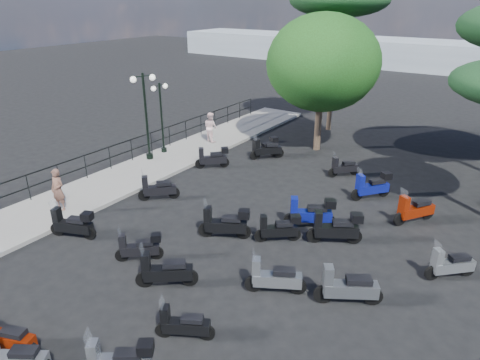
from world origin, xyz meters
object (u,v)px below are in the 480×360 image
Objects in this scene: scooter_1 at (73,224)px; scooter_14 at (311,213)px; scooter_20 at (279,229)px; scooter_25 at (450,265)px; scooter_12 at (183,325)px; scooter_13 at (225,224)px; pedestrian_far at (211,127)px; pine_2 at (339,0)px; lamp_post_2 at (161,113)px; scooter_8 at (139,248)px; scooter_19 at (336,228)px; scooter_6 at (15,359)px; scooter_15 at (343,168)px; scooter_4 at (264,148)px; woman at (58,190)px; scooter_5 at (6,338)px; scooter_2 at (158,189)px; lamp_post_1 at (146,111)px; scooter_21 at (372,186)px; scooter_3 at (213,158)px; scooter_24 at (347,288)px; scooter_9 at (267,149)px; scooter_18 at (274,278)px; scooter_7 at (165,272)px; scooter_26 at (414,210)px; broadleaf_tree at (323,63)px.

scooter_14 reaches higher than scooter_1.
scooter_25 reaches higher than scooter_20.
scooter_12 is 0.79× the size of scooter_13.
pedestrian_far is 0.19× the size of pine_2.
scooter_1 is (3.30, -8.00, -1.70)m from lamp_post_2.
scooter_8 is 6.46m from scooter_19.
pedestrian_far is 14.81m from scooter_25.
scooter_6 is 0.84× the size of scooter_14.
scooter_15 is 10.39m from pine_2.
lamp_post_2 is 2.31× the size of scooter_4.
woman is at bearing 71.28° from scooter_20.
scooter_19 reaches higher than scooter_4.
scooter_5 is 1.14× the size of scooter_12.
scooter_14 reaches higher than scooter_2.
pedestrian_far is 11.66m from scooter_19.
woman is 1.23× the size of scooter_2.
lamp_post_1 is 3.46× the size of scooter_8.
woman reaches higher than scooter_21.
pedestrian_far is at bearing -3.82° from scooter_3.
scooter_24 is (12.28, -4.87, -2.07)m from lamp_post_1.
scooter_6 is at bearing 151.84° from scooter_8.
scooter_25 is (6.84, 1.85, -0.10)m from scooter_13.
scooter_8 is 3.83m from scooter_12.
scooter_9 is at bearing 28.86° from lamp_post_2.
scooter_18 reaches higher than scooter_25.
lamp_post_1 is 6.32m from scooter_9.
scooter_7 reaches higher than scooter_15.
scooter_7 is at bearing 92.20° from scooter_26.
lamp_post_2 reaches higher than woman.
scooter_13 is at bearing 87.62° from scooter_19.
scooter_2 is at bearing -0.27° from scooter_5.
scooter_4 is at bearing 30.01° from lamp_post_2.
scooter_9 is 1.12× the size of scooter_15.
scooter_6 is 1.04× the size of scooter_9.
scooter_13 is at bearing 77.25° from scooter_26.
scooter_26 is at bearing -56.59° from scooter_6.
pedestrian_far is at bearing -155.30° from broadleaf_tree.
scooter_3 reaches higher than scooter_20.
scooter_20 is at bearing -25.74° from scooter_12.
scooter_1 is 7.91m from scooter_3.
scooter_13 reaches higher than scooter_3.
pedestrian_far reaches higher than scooter_1.
scooter_8 is at bearing 34.32° from scooter_7.
pine_2 is (-9.14, 12.36, 7.06)m from scooter_25.
scooter_24 is (5.90, 6.11, 0.08)m from scooter_5.
scooter_13 is 3.13m from scooter_14.
scooter_3 is at bearing 32.92° from scooter_26.
broadleaf_tree reaches higher than scooter_3.
woman is 1.33× the size of scooter_8.
scooter_12 is at bearing 175.83° from scooter_13.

